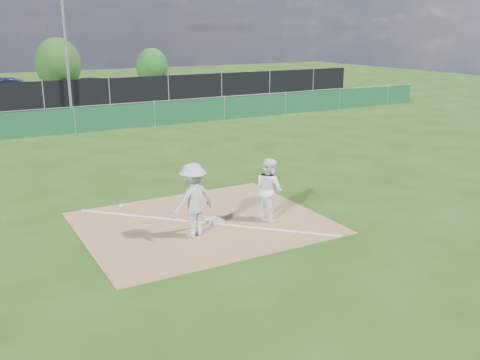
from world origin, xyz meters
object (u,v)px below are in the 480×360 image
object	(u,v)px
first_base	(214,221)
tree_right	(152,67)
runner	(269,189)
light_pole	(66,43)
play_at_first	(193,200)
car_right	(96,87)
tree_mid	(58,64)
car_mid	(15,90)

from	to	relation	value
first_base	tree_right	bearing A→B (deg)	72.18
first_base	runner	distance (m)	1.63
light_pole	runner	distance (m)	22.50
play_at_first	runner	size ratio (longest dim) A/B	1.48
car_right	tree_mid	world-z (taller)	tree_mid
car_mid	car_right	world-z (taller)	car_mid
car_mid	light_pole	bearing A→B (deg)	-151.31
runner	car_right	world-z (taller)	runner
runner	tree_mid	distance (m)	32.99
first_base	runner	bearing A→B (deg)	-18.47
light_pole	tree_right	world-z (taller)	light_pole
car_right	tree_right	world-z (taller)	tree_right
runner	car_right	size ratio (longest dim) A/B	0.35
play_at_first	runner	bearing A→B (deg)	3.78
first_base	tree_mid	size ratio (longest dim) A/B	0.09
car_right	tree_mid	size ratio (longest dim) A/B	1.14
first_base	car_right	bearing A→B (deg)	81.17
first_base	play_at_first	world-z (taller)	play_at_first
car_mid	runner	bearing A→B (deg)	-169.64
runner	tree_mid	size ratio (longest dim) A/B	0.40
play_at_first	tree_right	distance (m)	34.85
first_base	car_mid	distance (m)	27.38
play_at_first	tree_mid	xyz separation A→B (m)	(3.59, 33.08, 1.22)
first_base	tree_right	distance (m)	34.04
play_at_first	tree_mid	size ratio (longest dim) A/B	0.59
light_pole	play_at_first	distance (m)	22.72
light_pole	tree_right	distance (m)	14.20
light_pole	first_base	size ratio (longest dim) A/B	22.63
play_at_first	car_mid	distance (m)	27.95
car_mid	car_right	size ratio (longest dim) A/B	1.02
tree_right	runner	bearing A→B (deg)	-105.40
car_mid	first_base	bearing A→B (deg)	-172.40
runner	car_mid	xyz separation A→B (m)	(-2.57, 27.80, -0.02)
runner	first_base	bearing A→B (deg)	65.47
play_at_first	runner	xyz separation A→B (m)	(2.22, 0.15, -0.09)
first_base	tree_mid	world-z (taller)	tree_mid
play_at_first	runner	world-z (taller)	play_at_first
play_at_first	car_mid	world-z (taller)	play_at_first
light_pole	play_at_first	xyz separation A→B (m)	(-2.07, -22.42, -3.08)
play_at_first	tree_mid	distance (m)	33.30
tree_right	tree_mid	bearing A→B (deg)	179.22
tree_right	light_pole	bearing A→B (deg)	-131.04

